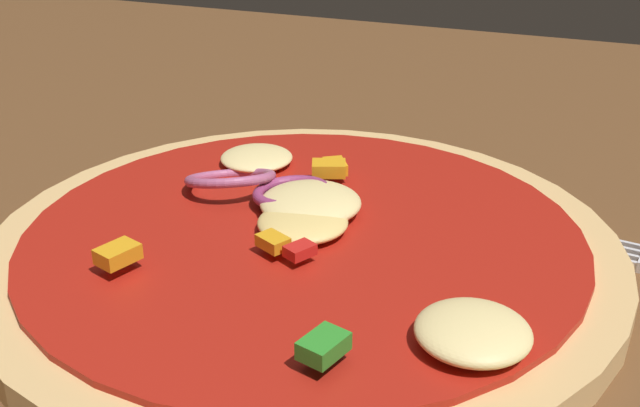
{
  "coord_description": "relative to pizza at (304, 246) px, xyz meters",
  "views": [
    {
      "loc": [
        0.15,
        -0.27,
        0.21
      ],
      "look_at": [
        0.03,
        0.03,
        0.06
      ],
      "focal_mm": 45.08,
      "sensor_mm": 36.0,
      "label": 1
    }
  ],
  "objects": [
    {
      "name": "dining_table",
      "position": [
        -0.03,
        -0.01,
        -0.03
      ],
      "size": [
        1.38,
        0.93,
        0.04
      ],
      "color": "brown",
      "rests_on": "ground"
    },
    {
      "name": "pizza",
      "position": [
        0.0,
        0.0,
        0.0
      ],
      "size": [
        0.27,
        0.27,
        0.03
      ],
      "color": "tan",
      "rests_on": "dining_table"
    }
  ]
}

